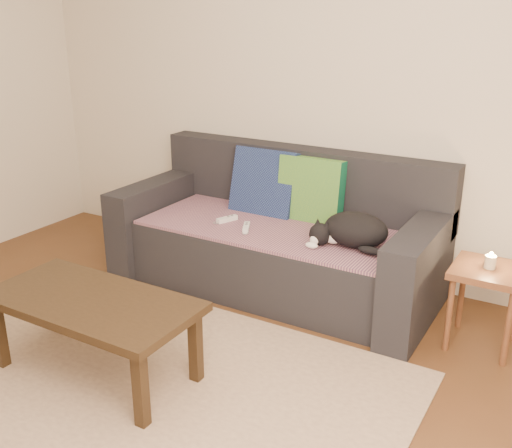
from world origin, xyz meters
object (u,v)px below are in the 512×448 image
at_px(sofa, 278,241).
at_px(cat, 353,230).
at_px(wii_remote_b, 227,219).
at_px(wii_remote_a, 246,227).
at_px(side_table, 487,282).
at_px(coffee_table, 92,308).

distance_m(sofa, cat, 0.63).
height_order(cat, wii_remote_b, cat).
bearing_deg(cat, wii_remote_a, -166.33).
height_order(wii_remote_b, side_table, wii_remote_b).
distance_m(wii_remote_a, coffee_table, 1.18).
bearing_deg(side_table, coffee_table, -141.68).
distance_m(sofa, wii_remote_b, 0.37).
relative_size(cat, wii_remote_b, 3.13).
height_order(wii_remote_b, coffee_table, wii_remote_b).
bearing_deg(wii_remote_a, side_table, -111.94).
xyz_separation_m(cat, wii_remote_a, (-0.67, -0.08, -0.08)).
xyz_separation_m(sofa, wii_remote_b, (-0.29, -0.16, 0.15)).
height_order(sofa, wii_remote_a, sofa).
relative_size(sofa, cat, 4.47).
bearing_deg(sofa, wii_remote_b, -151.72).
distance_m(wii_remote_a, side_table, 1.44).
bearing_deg(side_table, wii_remote_b, -178.89).
xyz_separation_m(sofa, wii_remote_a, (-0.10, -0.23, 0.15)).
xyz_separation_m(side_table, coffee_table, (-1.61, -1.27, -0.01)).
bearing_deg(wii_remote_b, sofa, -39.41).
bearing_deg(sofa, cat, -14.64).
xyz_separation_m(wii_remote_a, wii_remote_b, (-0.19, 0.07, 0.00)).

